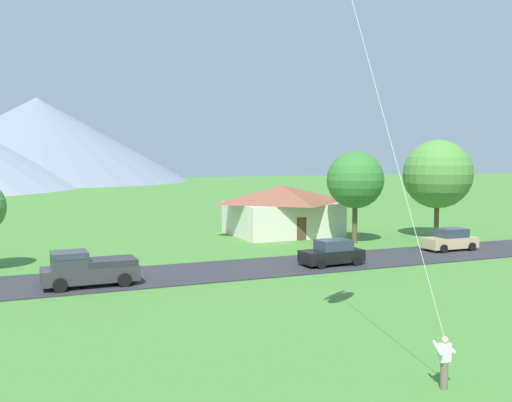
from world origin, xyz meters
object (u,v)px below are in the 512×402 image
at_px(tree_center, 438,174).
at_px(pickup_truck_charcoal_west_side, 88,268).
at_px(house_leftmost, 282,209).
at_px(tree_left_of_center, 355,180).
at_px(parked_car_tan_west_end, 450,240).
at_px(parked_car_black_east_end, 332,253).

xyz_separation_m(tree_center, pickup_truck_charcoal_west_side, (-31.24, -8.54, -4.67)).
relative_size(house_leftmost, tree_left_of_center, 1.28).
distance_m(tree_center, parked_car_tan_west_end, 8.90).
height_order(tree_center, pickup_truck_charcoal_west_side, tree_center).
bearing_deg(house_leftmost, tree_left_of_center, -63.29).
bearing_deg(house_leftmost, parked_car_black_east_end, -103.08).
bearing_deg(pickup_truck_charcoal_west_side, tree_center, 15.28).
relative_size(house_leftmost, pickup_truck_charcoal_west_side, 1.89).
xyz_separation_m(tree_left_of_center, pickup_truck_charcoal_west_side, (-22.88, -8.85, -4.25)).
bearing_deg(parked_car_tan_west_end, house_leftmost, 120.19).
bearing_deg(pickup_truck_charcoal_west_side, parked_car_tan_west_end, 4.64).
bearing_deg(tree_center, house_leftmost, 148.41).
relative_size(tree_left_of_center, parked_car_black_east_end, 1.82).
bearing_deg(tree_center, parked_car_tan_west_end, -121.98).
bearing_deg(parked_car_black_east_end, parked_car_tan_west_end, 9.28).
relative_size(tree_left_of_center, pickup_truck_charcoal_west_side, 1.48).
relative_size(house_leftmost, parked_car_black_east_end, 2.32).
distance_m(house_leftmost, parked_car_tan_west_end, 15.84).
distance_m(parked_car_black_east_end, pickup_truck_charcoal_west_side, 15.77).
relative_size(house_leftmost, parked_car_tan_west_end, 2.35).
bearing_deg(pickup_truck_charcoal_west_side, parked_car_black_east_end, 1.20).
xyz_separation_m(house_leftmost, tree_left_of_center, (3.52, -6.99, 2.90)).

